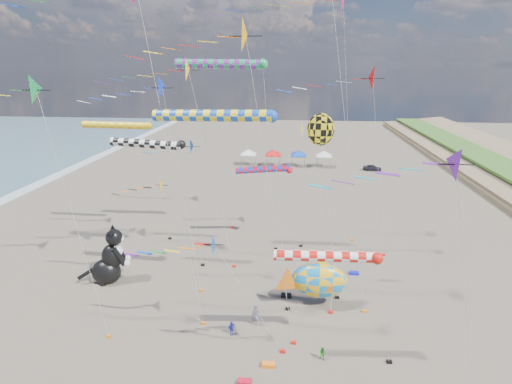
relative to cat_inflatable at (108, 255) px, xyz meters
The scene contains 28 objects.
delta_kite_0 17.95m from the cat_inflatable, 28.36° to the left, with size 11.43×2.34×20.17m.
delta_kite_1 16.25m from the cat_inflatable, 71.56° to the left, with size 10.44×2.03×11.45m.
delta_kite_2 28.64m from the cat_inflatable, 19.14° to the left, with size 11.19×2.48×19.48m.
delta_kite_3 16.71m from the cat_inflatable, 92.33° to the right, with size 10.95×2.09×18.95m.
delta_kite_4 9.12m from the cat_inflatable, 72.46° to the left, with size 8.34×1.56×7.81m.
delta_kite_5 14.77m from the cat_inflatable, 35.52° to the right, with size 9.85×1.61×8.73m.
delta_kite_7 29.93m from the cat_inflatable, 27.71° to the right, with size 8.18×1.74×16.10m.
delta_kite_8 32.28m from the cat_inflatable, 29.89° to the left, with size 16.15×3.17×27.13m.
delta_kite_10 23.15m from the cat_inflatable, 29.13° to the right, with size 10.59×2.15×22.10m.
delta_kite_11 15.46m from the cat_inflatable, ahead, with size 9.76×2.03×18.70m.
windsock_0 10.87m from the cat_inflatable, 48.46° to the left, with size 8.44×0.82×12.78m.
windsock_1 20.99m from the cat_inflatable, 40.40° to the left, with size 10.19×0.96×19.92m.
windsock_2 21.65m from the cat_inflatable, 23.65° to the right, with size 8.16×0.75×8.19m.
windsock_3 17.72m from the cat_inflatable, 34.00° to the left, with size 7.38×0.72×9.14m.
windsock_4 17.45m from the cat_inflatable, 14.71° to the right, with size 10.45×0.90×16.31m.
windsock_5 14.45m from the cat_inflatable, 102.19° to the left, with size 9.03×0.79×13.56m.
angelfish_kite 21.94m from the cat_inflatable, ahead, with size 3.74×3.02×15.67m.
cat_inflatable is the anchor object (origin of this frame).
fish_inflatable 19.18m from the cat_inflatable, ahead, with size 6.25×2.79×4.77m.
person_adult 15.20m from the cat_inflatable, 20.23° to the right, with size 0.63×0.41×1.72m, color gray.
child_green 21.09m from the cat_inflatable, 24.27° to the right, with size 0.50×0.39×1.03m, color #2D8326.
child_blue 14.27m from the cat_inflatable, 27.65° to the right, with size 0.67×0.28×1.15m, color #2633BB.
kite_bag_0 16.68m from the cat_inflatable, ahead, with size 0.90×0.44×0.30m, color black.
kite_bag_1 18.25m from the cat_inflatable, 38.69° to the right, with size 0.90×0.44×0.30m, color red.
kite_bag_2 18.42m from the cat_inflatable, 31.86° to the right, with size 0.90×0.44×0.30m, color orange.
kite_bag_3 23.28m from the cat_inflatable, ahead, with size 0.90×0.44×0.30m, color #141ACF.
tent_row 48.86m from the cat_inflatable, 72.07° to the left, with size 19.20×4.20×3.80m.
parked_car 54.66m from the cat_inflatable, 54.55° to the left, with size 1.38×3.44×1.17m, color #26262D.
Camera 1 is at (3.28, -18.04, 19.34)m, focal length 28.00 mm.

